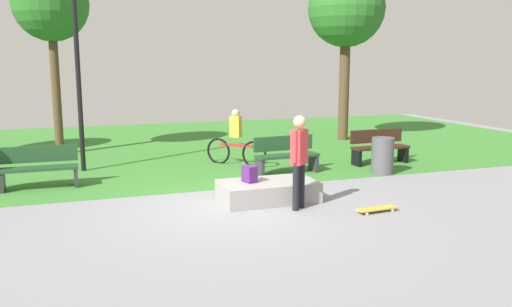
{
  "coord_description": "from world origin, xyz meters",
  "views": [
    {
      "loc": [
        -2.66,
        -9.23,
        2.72
      ],
      "look_at": [
        0.86,
        0.9,
        0.83
      ],
      "focal_mm": 36.78,
      "sensor_mm": 36.0,
      "label": 1
    }
  ],
  "objects_px": {
    "tree_leaning_ash": "(51,5)",
    "lamp_post": "(77,51)",
    "skateboard_by_ledge": "(377,209)",
    "cyclist_on_bicycle": "(236,141)",
    "backpack_on_ledge": "(249,174)",
    "trash_bin": "(383,156)",
    "park_bench_far_right": "(39,166)",
    "concrete_ledge": "(268,191)",
    "skater_performing_trick": "(299,155)",
    "park_bench_far_left": "(379,146)",
    "park_bench_near_lamppost": "(286,154)",
    "tree_tall_oak": "(346,10)"
  },
  "relations": [
    {
      "from": "tree_leaning_ash",
      "to": "tree_tall_oak",
      "type": "bearing_deg",
      "value": -0.67
    },
    {
      "from": "concrete_ledge",
      "to": "skateboard_by_ledge",
      "type": "relative_size",
      "value": 2.31
    },
    {
      "from": "skater_performing_trick",
      "to": "lamp_post",
      "type": "bearing_deg",
      "value": 126.73
    },
    {
      "from": "tree_leaning_ash",
      "to": "tree_tall_oak",
      "type": "xyz_separation_m",
      "value": [
        9.37,
        -0.11,
        0.15
      ]
    },
    {
      "from": "skateboard_by_ledge",
      "to": "park_bench_far_left",
      "type": "distance_m",
      "value": 4.79
    },
    {
      "from": "lamp_post",
      "to": "skater_performing_trick",
      "type": "bearing_deg",
      "value": -53.27
    },
    {
      "from": "park_bench_far_right",
      "to": "trash_bin",
      "type": "distance_m",
      "value": 7.92
    },
    {
      "from": "skater_performing_trick",
      "to": "park_bench_far_right",
      "type": "height_order",
      "value": "skater_performing_trick"
    },
    {
      "from": "concrete_ledge",
      "to": "cyclist_on_bicycle",
      "type": "xyz_separation_m",
      "value": [
        0.47,
        3.69,
        0.44
      ]
    },
    {
      "from": "park_bench_far_right",
      "to": "tree_leaning_ash",
      "type": "distance_m",
      "value": 5.8
    },
    {
      "from": "skater_performing_trick",
      "to": "trash_bin",
      "type": "relative_size",
      "value": 1.96
    },
    {
      "from": "skater_performing_trick",
      "to": "cyclist_on_bicycle",
      "type": "bearing_deg",
      "value": 88.26
    },
    {
      "from": "backpack_on_ledge",
      "to": "trash_bin",
      "type": "xyz_separation_m",
      "value": [
        3.89,
        1.39,
        -0.1
      ]
    },
    {
      "from": "lamp_post",
      "to": "concrete_ledge",
      "type": "bearing_deg",
      "value": -51.46
    },
    {
      "from": "skateboard_by_ledge",
      "to": "park_bench_near_lamppost",
      "type": "relative_size",
      "value": 0.5
    },
    {
      "from": "park_bench_far_left",
      "to": "tree_leaning_ash",
      "type": "distance_m",
      "value": 9.99
    },
    {
      "from": "park_bench_far_right",
      "to": "park_bench_far_left",
      "type": "height_order",
      "value": "same"
    },
    {
      "from": "backpack_on_ledge",
      "to": "lamp_post",
      "type": "height_order",
      "value": "lamp_post"
    },
    {
      "from": "skater_performing_trick",
      "to": "tree_leaning_ash",
      "type": "relative_size",
      "value": 0.32
    },
    {
      "from": "tree_leaning_ash",
      "to": "lamp_post",
      "type": "bearing_deg",
      "value": -77.5
    },
    {
      "from": "tree_leaning_ash",
      "to": "concrete_ledge",
      "type": "bearing_deg",
      "value": -60.25
    },
    {
      "from": "tree_leaning_ash",
      "to": "lamp_post",
      "type": "relative_size",
      "value": 1.08
    },
    {
      "from": "lamp_post",
      "to": "cyclist_on_bicycle",
      "type": "bearing_deg",
      "value": -8.27
    },
    {
      "from": "backpack_on_ledge",
      "to": "park_bench_far_left",
      "type": "bearing_deg",
      "value": 103.04
    },
    {
      "from": "skateboard_by_ledge",
      "to": "cyclist_on_bicycle",
      "type": "relative_size",
      "value": 0.53
    },
    {
      "from": "trash_bin",
      "to": "cyclist_on_bicycle",
      "type": "xyz_separation_m",
      "value": [
        -3.06,
        2.23,
        0.18
      ]
    },
    {
      "from": "tree_leaning_ash",
      "to": "cyclist_on_bicycle",
      "type": "xyz_separation_m",
      "value": [
        4.46,
        -3.29,
        -3.65
      ]
    },
    {
      "from": "tree_tall_oak",
      "to": "trash_bin",
      "type": "distance_m",
      "value": 6.97
    },
    {
      "from": "backpack_on_ledge",
      "to": "skater_performing_trick",
      "type": "distance_m",
      "value": 1.16
    },
    {
      "from": "cyclist_on_bicycle",
      "to": "backpack_on_ledge",
      "type": "bearing_deg",
      "value": -102.92
    },
    {
      "from": "backpack_on_ledge",
      "to": "trash_bin",
      "type": "height_order",
      "value": "trash_bin"
    },
    {
      "from": "skateboard_by_ledge",
      "to": "concrete_ledge",
      "type": "bearing_deg",
      "value": 138.85
    },
    {
      "from": "concrete_ledge",
      "to": "tree_leaning_ash",
      "type": "xyz_separation_m",
      "value": [
        -3.99,
        6.98,
        4.08
      ]
    },
    {
      "from": "skateboard_by_ledge",
      "to": "tree_tall_oak",
      "type": "xyz_separation_m",
      "value": [
        3.77,
        8.27,
        4.37
      ]
    },
    {
      "from": "park_bench_near_lamppost",
      "to": "tree_tall_oak",
      "type": "xyz_separation_m",
      "value": [
        4.05,
        4.58,
        3.95
      ]
    },
    {
      "from": "tree_leaning_ash",
      "to": "tree_tall_oak",
      "type": "height_order",
      "value": "tree_tall_oak"
    },
    {
      "from": "skater_performing_trick",
      "to": "park_bench_far_right",
      "type": "distance_m",
      "value": 5.74
    },
    {
      "from": "skater_performing_trick",
      "to": "park_bench_near_lamppost",
      "type": "distance_m",
      "value": 3.23
    },
    {
      "from": "skater_performing_trick",
      "to": "trash_bin",
      "type": "xyz_separation_m",
      "value": [
        3.19,
        2.19,
        -0.58
      ]
    },
    {
      "from": "tree_leaning_ash",
      "to": "cyclist_on_bicycle",
      "type": "height_order",
      "value": "tree_leaning_ash"
    },
    {
      "from": "skater_performing_trick",
      "to": "lamp_post",
      "type": "relative_size",
      "value": 0.35
    },
    {
      "from": "park_bench_far_left",
      "to": "cyclist_on_bicycle",
      "type": "height_order",
      "value": "cyclist_on_bicycle"
    },
    {
      "from": "concrete_ledge",
      "to": "tree_tall_oak",
      "type": "bearing_deg",
      "value": 51.94
    },
    {
      "from": "park_bench_far_left",
      "to": "skateboard_by_ledge",
      "type": "bearing_deg",
      "value": -122.44
    },
    {
      "from": "park_bench_far_right",
      "to": "tree_tall_oak",
      "type": "height_order",
      "value": "tree_tall_oak"
    },
    {
      "from": "backpack_on_ledge",
      "to": "tree_tall_oak",
      "type": "relative_size",
      "value": 0.06
    },
    {
      "from": "lamp_post",
      "to": "trash_bin",
      "type": "relative_size",
      "value": 5.56
    },
    {
      "from": "concrete_ledge",
      "to": "tree_leaning_ash",
      "type": "relative_size",
      "value": 0.35
    },
    {
      "from": "skater_performing_trick",
      "to": "lamp_post",
      "type": "height_order",
      "value": "lamp_post"
    },
    {
      "from": "concrete_ledge",
      "to": "tree_tall_oak",
      "type": "xyz_separation_m",
      "value": [
        5.38,
        6.87,
        4.24
      ]
    }
  ]
}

